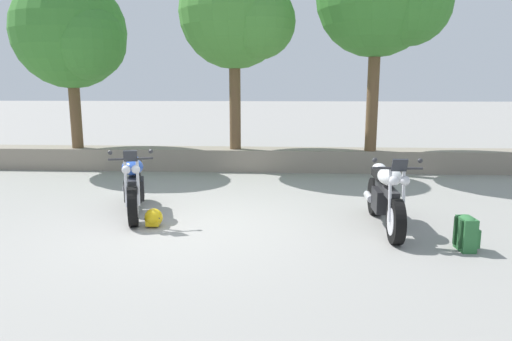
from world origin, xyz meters
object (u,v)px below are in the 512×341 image
motorcycle_blue_near_left (134,185)px  motorcycle_white_centre (386,197)px  rider_backpack (466,232)px  leafy_tree_mid_left (239,15)px  leafy_tree_far_left (74,35)px  rider_helmet (153,218)px

motorcycle_blue_near_left → motorcycle_white_centre: size_ratio=0.98×
rider_backpack → leafy_tree_mid_left: size_ratio=0.10×
leafy_tree_mid_left → motorcycle_white_centre: bearing=-60.3°
leafy_tree_far_left → leafy_tree_mid_left: 4.10m
motorcycle_white_centre → rider_helmet: bearing=-177.7°
rider_helmet → leafy_tree_mid_left: 6.04m
motorcycle_blue_near_left → leafy_tree_far_left: (-2.66, 3.98, 2.88)m
motorcycle_white_centre → rider_helmet: motorcycle_white_centre is taller
motorcycle_blue_near_left → leafy_tree_mid_left: size_ratio=0.43×
rider_backpack → rider_helmet: bearing=170.0°
leafy_tree_far_left → leafy_tree_mid_left: size_ratio=0.92×
rider_backpack → leafy_tree_mid_left: bearing=122.2°
rider_backpack → rider_helmet: rider_backpack is taller
rider_helmet → motorcycle_blue_near_left: bearing=126.6°
rider_helmet → motorcycle_white_centre: bearing=2.3°
motorcycle_blue_near_left → rider_backpack: 5.10m
motorcycle_blue_near_left → rider_backpack: size_ratio=4.30×
motorcycle_white_centre → rider_backpack: 1.26m
leafy_tree_far_left → motorcycle_white_centre: bearing=-34.2°
motorcycle_white_centre → rider_backpack: (0.85, -0.90, -0.24)m
rider_helmet → leafy_tree_far_left: 6.51m
rider_helmet → rider_backpack: bearing=-10.0°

